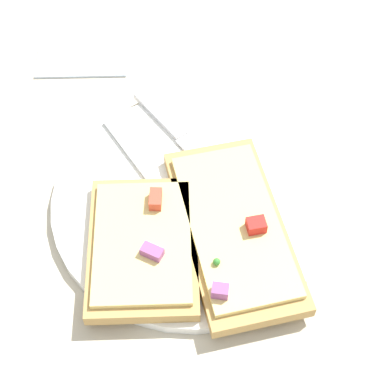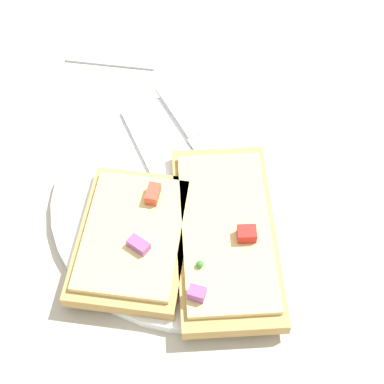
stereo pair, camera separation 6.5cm
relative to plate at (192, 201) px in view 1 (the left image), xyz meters
name	(u,v)px [view 1 (the left image)]	position (x,y,z in m)	size (l,w,h in m)	color
ground_plane	(192,204)	(0.00, 0.00, -0.01)	(4.00, 4.00, 0.00)	#BCB29E
plate	(192,201)	(0.00, 0.00, 0.00)	(0.29, 0.29, 0.01)	white
fork	(158,187)	(-0.03, 0.01, 0.01)	(0.12, 0.18, 0.01)	silver
knife	(188,142)	(0.00, 0.07, 0.01)	(0.14, 0.19, 0.01)	silver
pizza_slice_main	(234,228)	(0.04, -0.04, 0.02)	(0.14, 0.22, 0.03)	tan
pizza_slice_corner	(143,245)	(-0.05, -0.06, 0.02)	(0.11, 0.15, 0.03)	tan
crumb_scatter	(130,232)	(-0.06, -0.04, 0.01)	(0.02, 0.08, 0.01)	tan
napkin	(82,57)	(-0.13, 0.22, 0.00)	(0.11, 0.07, 0.01)	silver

